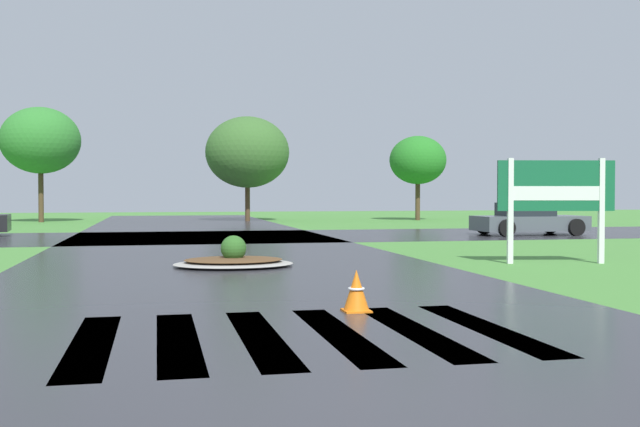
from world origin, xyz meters
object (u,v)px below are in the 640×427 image
object	(u,v)px
median_island	(234,260)
car_dark_suv	(528,220)
estate_billboard	(556,192)
traffic_cone	(356,292)

from	to	relation	value
median_island	car_dark_suv	bearing A→B (deg)	39.32
estate_billboard	median_island	size ratio (longest dim) A/B	1.01
median_island	car_dark_suv	world-z (taller)	car_dark_suv
median_island	estate_billboard	bearing A→B (deg)	-6.54
median_island	traffic_cone	xyz separation A→B (m)	(0.99, -6.64, 0.14)
car_dark_suv	traffic_cone	xyz separation A→B (m)	(-11.26, -16.68, -0.30)
estate_billboard	traffic_cone	distance (m)	8.64
estate_billboard	car_dark_suv	world-z (taller)	estate_billboard
car_dark_suv	traffic_cone	bearing A→B (deg)	-124.74
median_island	traffic_cone	world-z (taller)	median_island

